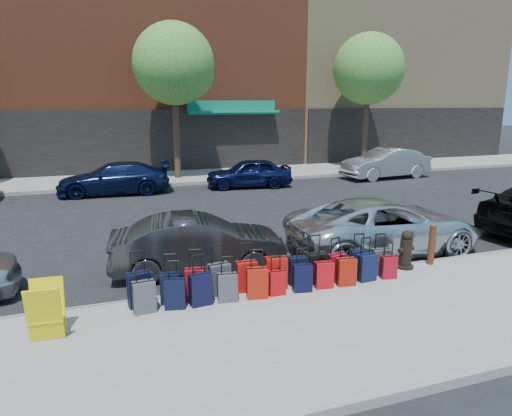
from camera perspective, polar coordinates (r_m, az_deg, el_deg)
name	(u,v)px	position (r m, az deg, el deg)	size (l,w,h in m)	color
ground	(215,232)	(13.70, -5.19, -3.00)	(120.00, 120.00, 0.00)	black
sidewalk_near	(308,330)	(7.94, 6.53, -14.94)	(60.00, 4.00, 0.15)	gray
sidewalk_far	(167,178)	(23.30, -11.12, 3.72)	(60.00, 4.00, 0.15)	gray
curb_near	(266,285)	(9.62, 1.31, -9.64)	(60.00, 0.08, 0.15)	gray
curb_far	(173,185)	(21.33, -10.35, 2.89)	(60.00, 0.08, 0.15)	gray
building_right	(366,28)	(36.59, 13.64, 20.97)	(15.00, 12.12, 18.00)	tan
tree_center	(177,66)	(22.66, -9.87, 17.06)	(3.80, 3.80, 7.27)	black
tree_right	(371,71)	(26.50, 14.15, 16.28)	(3.80, 3.80, 7.27)	black
suitcase_front_0	(140,289)	(8.69, -14.30, -9.80)	(0.46, 0.30, 1.04)	black
suitcase_front_1	(171,288)	(8.69, -10.57, -9.80)	(0.42, 0.28, 0.94)	black
suitcase_front_2	(196,284)	(8.77, -7.51, -9.40)	(0.44, 0.29, 0.98)	maroon
suitcase_front_3	(219,279)	(8.93, -4.61, -8.85)	(0.44, 0.28, 1.00)	#3A3A3F
suitcase_front_4	(246,276)	(9.07, -1.21, -8.51)	(0.41, 0.24, 0.98)	#AC100B
suitcase_front_5	(276,273)	(9.20, 2.54, -8.07)	(0.46, 0.30, 1.03)	#AE100B
suitcase_front_6	(298,270)	(9.44, 5.25, -7.76)	(0.40, 0.25, 0.94)	black
suitcase_front_7	(316,268)	(9.56, 7.52, -7.40)	(0.44, 0.28, 1.01)	black
suitcase_front_8	(336,267)	(9.75, 10.00, -7.26)	(0.41, 0.27, 0.91)	maroon
suitcase_front_9	(359,263)	(10.06, 12.75, -6.70)	(0.41, 0.26, 0.93)	black
suitcase_front_10	(380,262)	(10.28, 15.26, -6.47)	(0.40, 0.27, 0.90)	#3A3A3F
suitcase_back_0	(144,297)	(8.45, -13.80, -10.74)	(0.40, 0.26, 0.92)	#404045
suitcase_back_1	(175,294)	(8.49, -10.12, -10.49)	(0.41, 0.29, 0.89)	black
suitcase_back_2	(201,289)	(8.55, -6.95, -10.05)	(0.42, 0.28, 0.95)	black
suitcase_back_3	(227,287)	(8.66, -3.59, -9.87)	(0.39, 0.26, 0.87)	#404146
suitcase_back_4	(257,283)	(8.78, 0.15, -9.34)	(0.44, 0.30, 0.95)	#A2190A
suitcase_back_5	(277,283)	(8.93, 2.59, -9.33)	(0.33, 0.19, 0.77)	#B20B0C
suitcase_back_6	(302,278)	(9.11, 5.81, -8.69)	(0.40, 0.27, 0.88)	black
suitcase_back_7	(324,275)	(9.33, 8.48, -8.25)	(0.39, 0.25, 0.86)	#B30B12
suitcase_back_8	(346,272)	(9.53, 11.19, -7.81)	(0.40, 0.26, 0.91)	maroon
suitcase_back_9	(366,267)	(9.84, 13.64, -7.22)	(0.41, 0.26, 0.93)	black
suitcase_back_10	(388,267)	(10.11, 16.23, -7.12)	(0.35, 0.23, 0.78)	maroon
fire_hydrant	(406,251)	(10.77, 18.21, -5.10)	(0.45, 0.39, 0.87)	black
bollard	(432,244)	(11.20, 21.11, -4.25)	(0.17, 0.17, 0.92)	#38190C
display_rack	(46,311)	(8.04, -24.76, -11.63)	(0.54, 0.59, 0.91)	yellow
car_near_1	(199,244)	(10.46, -7.11, -4.48)	(1.38, 3.96, 1.30)	#2E2E30
car_near_2	(384,226)	(12.16, 15.71, -2.15)	(2.31, 5.01, 1.39)	silver
car_far_1	(114,178)	(20.02, -17.33, 3.55)	(1.86, 4.57, 1.33)	#0C1535
car_far_2	(249,173)	(20.66, -0.89, 4.40)	(1.54, 3.83, 1.30)	#0C1034
car_far_3	(385,163)	(24.08, 15.87, 5.41)	(1.61, 4.61, 1.52)	silver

